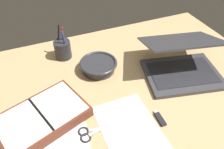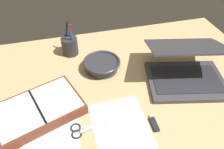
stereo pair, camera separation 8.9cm
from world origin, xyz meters
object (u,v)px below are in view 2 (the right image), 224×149
object	(u,v)px
pen_cup	(70,46)
scissors	(81,130)
laptop	(186,69)
bowl	(102,64)
planner	(38,110)

from	to	relation	value
pen_cup	scissors	world-z (taller)	pen_cup
laptop	bowl	bearing A→B (deg)	168.81
pen_cup	scissors	bearing A→B (deg)	-92.22
bowl	scissors	xyz separation A→B (cm)	(-14.51, -30.90, -2.43)
scissors	bowl	bearing A→B (deg)	64.13
bowl	laptop	bearing A→B (deg)	-23.78
bowl	planner	distance (cm)	34.71
pen_cup	scissors	xyz separation A→B (cm)	(-1.82, -47.08, -4.34)
bowl	pen_cup	distance (cm)	20.66
pen_cup	bowl	bearing A→B (deg)	-51.90
laptop	bowl	xyz separation A→B (cm)	(-34.20, 15.07, -2.55)
bowl	pen_cup	xyz separation A→B (cm)	(-12.69, 16.19, 1.91)
laptop	scissors	bearing A→B (deg)	-149.41
pen_cup	laptop	bearing A→B (deg)	-33.69
bowl	scissors	distance (cm)	34.22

